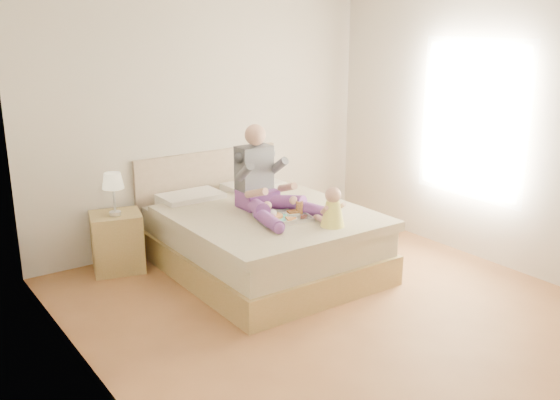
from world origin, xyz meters
TOP-DOWN VIEW (x-y plane):
  - room at (0.08, 0.01)m, footprint 4.02×4.22m
  - bed at (0.00, 1.08)m, footprint 1.70×2.18m
  - nightstand at (-1.17, 1.81)m, footprint 0.56×0.53m
  - lamp at (-1.18, 1.76)m, footprint 0.20×0.20m
  - adult at (0.02, 1.00)m, footprint 0.70×0.98m
  - tray at (-0.01, 0.67)m, footprint 0.54×0.47m
  - baby at (0.23, 0.26)m, footprint 0.24×0.32m

SIDE VIEW (x-z plane):
  - nightstand at x=-1.17m, z-range 0.00..0.58m
  - bed at x=0.00m, z-range -0.18..0.82m
  - tray at x=-0.01m, z-range 0.57..0.71m
  - baby at x=0.23m, z-range 0.58..0.93m
  - adult at x=0.02m, z-range 0.44..1.27m
  - lamp at x=-1.18m, z-range 0.68..1.10m
  - room at x=0.08m, z-range 0.15..2.87m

